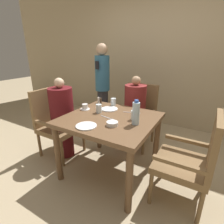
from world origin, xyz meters
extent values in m
plane|color=tan|center=(0.00, 0.00, 0.00)|extent=(16.00, 16.00, 0.00)
cube|color=tan|center=(0.00, 1.90, 1.40)|extent=(8.00, 0.06, 2.80)
cube|color=brown|center=(0.00, 0.00, 0.73)|extent=(1.03, 0.96, 0.05)
cylinder|color=brown|center=(-0.45, -0.42, 0.35)|extent=(0.07, 0.07, 0.70)
cylinder|color=brown|center=(0.45, -0.42, 0.35)|extent=(0.07, 0.07, 0.70)
cylinder|color=brown|center=(-0.45, 0.42, 0.35)|extent=(0.07, 0.07, 0.70)
cylinder|color=brown|center=(0.45, 0.42, 0.35)|extent=(0.07, 0.07, 0.70)
cube|color=brown|center=(-0.83, 0.00, 0.41)|extent=(0.51, 0.51, 0.07)
cube|color=brown|center=(-1.06, 0.00, 0.71)|extent=(0.05, 0.51, 0.52)
cube|color=brown|center=(-0.83, 0.23, 0.57)|extent=(0.46, 0.04, 0.04)
cube|color=brown|center=(-0.83, -0.23, 0.57)|extent=(0.46, 0.04, 0.04)
cylinder|color=brown|center=(-0.60, 0.22, 0.19)|extent=(0.04, 0.04, 0.38)
cylinder|color=brown|center=(-0.60, -0.22, 0.19)|extent=(0.04, 0.04, 0.38)
cylinder|color=brown|center=(-1.05, 0.22, 0.19)|extent=(0.04, 0.04, 0.38)
cylinder|color=brown|center=(-1.05, -0.22, 0.19)|extent=(0.04, 0.04, 0.38)
cylinder|color=#5B1419|center=(-0.77, 0.00, 0.22)|extent=(0.24, 0.24, 0.45)
cylinder|color=#5B1419|center=(-0.77, 0.00, 0.73)|extent=(0.32, 0.32, 0.57)
sphere|color=beige|center=(-0.77, 0.00, 1.08)|extent=(0.13, 0.13, 0.13)
cube|color=brown|center=(0.00, 0.79, 0.41)|extent=(0.51, 0.51, 0.07)
cube|color=brown|center=(0.00, 1.03, 0.71)|extent=(0.51, 0.05, 0.52)
cube|color=brown|center=(0.23, 0.79, 0.57)|extent=(0.04, 0.46, 0.04)
cube|color=brown|center=(-0.23, 0.79, 0.57)|extent=(0.04, 0.46, 0.04)
cylinder|color=brown|center=(0.22, 0.57, 0.19)|extent=(0.04, 0.04, 0.38)
cylinder|color=brown|center=(-0.22, 0.57, 0.19)|extent=(0.04, 0.04, 0.38)
cylinder|color=brown|center=(0.22, 1.02, 0.19)|extent=(0.04, 0.04, 0.38)
cylinder|color=brown|center=(-0.22, 1.02, 0.19)|extent=(0.04, 0.04, 0.38)
cylinder|color=maroon|center=(0.00, 0.73, 0.22)|extent=(0.24, 0.24, 0.45)
cylinder|color=maroon|center=(0.00, 0.73, 0.72)|extent=(0.32, 0.32, 0.55)
sphere|color=tan|center=(0.00, 0.73, 1.06)|extent=(0.13, 0.13, 0.13)
cube|color=brown|center=(0.83, 0.00, 0.41)|extent=(0.51, 0.51, 0.07)
cube|color=brown|center=(1.06, 0.00, 0.71)|extent=(0.05, 0.51, 0.52)
cube|color=brown|center=(0.83, -0.23, 0.57)|extent=(0.46, 0.04, 0.04)
cube|color=brown|center=(0.83, 0.23, 0.57)|extent=(0.46, 0.04, 0.04)
cylinder|color=brown|center=(0.60, -0.22, 0.19)|extent=(0.04, 0.04, 0.38)
cylinder|color=brown|center=(0.60, 0.22, 0.19)|extent=(0.04, 0.04, 0.38)
cylinder|color=brown|center=(1.05, -0.22, 0.19)|extent=(0.04, 0.04, 0.38)
cylinder|color=brown|center=(1.05, 0.22, 0.19)|extent=(0.04, 0.04, 0.38)
cylinder|color=#2D2D33|center=(-0.85, 1.15, 0.37)|extent=(0.21, 0.21, 0.74)
cylinder|color=teal|center=(-0.85, 1.15, 1.06)|extent=(0.27, 0.27, 0.63)
sphere|color=tan|center=(-0.85, 1.15, 1.48)|extent=(0.21, 0.21, 0.21)
cube|color=black|center=(-0.85, 0.99, 1.22)|extent=(0.07, 0.01, 0.14)
cylinder|color=white|center=(-0.15, 0.23, 0.76)|extent=(0.22, 0.22, 0.01)
cylinder|color=white|center=(-0.08, -0.33, 0.76)|extent=(0.22, 0.22, 0.01)
cylinder|color=white|center=(-0.42, 0.07, 0.76)|extent=(0.12, 0.12, 0.01)
cylinder|color=white|center=(-0.42, 0.07, 0.79)|extent=(0.07, 0.07, 0.06)
cylinder|color=white|center=(0.14, -0.18, 0.77)|extent=(0.12, 0.12, 0.04)
cylinder|color=silver|center=(0.33, -0.03, 0.87)|extent=(0.08, 0.08, 0.24)
cylinder|color=#3359B2|center=(0.33, -0.03, 1.00)|extent=(0.04, 0.04, 0.03)
cylinder|color=silver|center=(0.27, 0.08, 0.80)|extent=(0.07, 0.07, 0.11)
cylinder|color=silver|center=(-0.20, 0.06, 0.80)|extent=(0.07, 0.07, 0.11)
cylinder|color=silver|center=(-0.18, 0.39, 0.80)|extent=(0.07, 0.07, 0.11)
cylinder|color=white|center=(-0.43, 0.39, 0.79)|extent=(0.03, 0.03, 0.09)
cylinder|color=#4C3D2D|center=(-0.39, 0.39, 0.79)|extent=(0.03, 0.03, 0.08)
cube|color=silver|center=(-0.03, -0.03, 0.75)|extent=(0.18, 0.05, 0.00)
cube|color=silver|center=(0.06, -0.05, 0.75)|extent=(0.04, 0.03, 0.00)
cube|color=silver|center=(0.14, 0.26, 0.75)|extent=(0.18, 0.05, 0.00)
cube|color=silver|center=(0.23, 0.28, 0.75)|extent=(0.06, 0.03, 0.00)
camera|label=1|loc=(0.96, -1.60, 1.50)|focal=28.00mm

